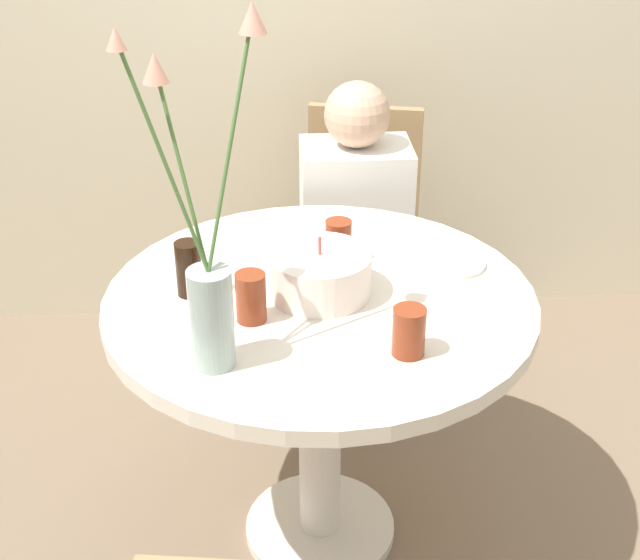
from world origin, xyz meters
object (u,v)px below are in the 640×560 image
at_px(chair_far_back, 360,229).
at_px(drink_glass_2, 409,332).
at_px(drink_glass_3, 189,269).
at_px(drink_glass_1, 338,241).
at_px(flower_vase, 208,271).
at_px(drink_glass_0, 251,297).
at_px(person_woman, 354,254).
at_px(side_plate, 453,263).
at_px(birthday_cake, 320,274).

distance_m(chair_far_back, drink_glass_2, 1.17).
bearing_deg(drink_glass_3, drink_glass_1, 21.16).
bearing_deg(chair_far_back, drink_glass_3, -108.24).
bearing_deg(chair_far_back, flower_vase, -98.64).
xyz_separation_m(drink_glass_0, drink_glass_1, (0.22, 0.27, -0.00)).
height_order(drink_glass_1, person_woman, person_woman).
distance_m(drink_glass_1, drink_glass_3, 0.39).
height_order(drink_glass_1, drink_glass_3, drink_glass_3).
height_order(flower_vase, person_woman, flower_vase).
bearing_deg(drink_glass_0, person_woman, 68.36).
distance_m(drink_glass_0, drink_glass_3, 0.19).
relative_size(flower_vase, side_plate, 4.33).
relative_size(side_plate, drink_glass_1, 1.49).
xyz_separation_m(birthday_cake, drink_glass_2, (0.17, -0.27, 0.00)).
xyz_separation_m(drink_glass_3, person_woman, (0.47, 0.69, -0.33)).
bearing_deg(flower_vase, birthday_cake, 47.11).
bearing_deg(chair_far_back, birthday_cake, -90.05).
bearing_deg(drink_glass_1, flower_vase, -125.40).
distance_m(birthday_cake, drink_glass_0, 0.20).
bearing_deg(drink_glass_0, side_plate, 24.42).
xyz_separation_m(chair_far_back, drink_glass_1, (-0.14, -0.70, 0.31)).
relative_size(birthday_cake, drink_glass_0, 2.09).
distance_m(birthday_cake, drink_glass_3, 0.31).
bearing_deg(birthday_cake, chair_far_back, 77.27).
relative_size(flower_vase, drink_glass_2, 6.55).
height_order(chair_far_back, birthday_cake, birthday_cake).
distance_m(drink_glass_1, person_woman, 0.64).
xyz_separation_m(side_plate, drink_glass_2, (-0.18, -0.39, 0.05)).
distance_m(drink_glass_0, drink_glass_2, 0.37).
bearing_deg(birthday_cake, drink_glass_3, 176.42).
distance_m(chair_far_back, person_woman, 0.16).
xyz_separation_m(flower_vase, drink_glass_0, (0.08, 0.15, -0.15)).
relative_size(drink_glass_0, person_woman, 0.11).
bearing_deg(drink_glass_3, flower_vase, -76.90).
relative_size(flower_vase, person_woman, 0.67).
bearing_deg(drink_glass_1, birthday_cake, -109.58).
bearing_deg(side_plate, flower_vase, -146.86).
bearing_deg(drink_glass_0, flower_vase, -117.58).
distance_m(drink_glass_2, drink_glass_3, 0.56).
height_order(side_plate, drink_glass_2, drink_glass_2).
height_order(chair_far_back, flower_vase, flower_vase).
distance_m(drink_glass_1, drink_glass_2, 0.45).
xyz_separation_m(birthday_cake, flower_vase, (-0.24, -0.26, 0.16)).
height_order(flower_vase, side_plate, flower_vase).
bearing_deg(chair_far_back, drink_glass_2, -78.58).
bearing_deg(person_woman, flower_vase, -112.62).
relative_size(drink_glass_1, person_woman, 0.10).
bearing_deg(drink_glass_3, person_woman, 55.64).
relative_size(drink_glass_1, drink_glass_2, 1.02).
xyz_separation_m(drink_glass_1, drink_glass_3, (-0.37, -0.14, 0.01)).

